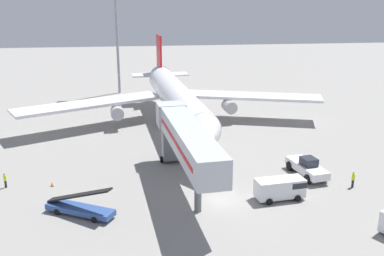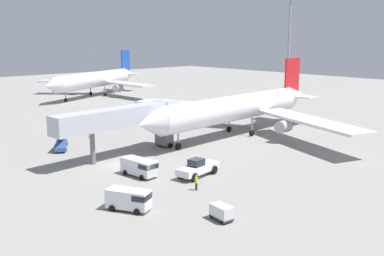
% 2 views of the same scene
% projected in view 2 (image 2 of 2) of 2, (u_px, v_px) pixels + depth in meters
% --- Properties ---
extents(ground_plane, '(300.00, 300.00, 0.00)m').
position_uv_depth(ground_plane, '(117.00, 165.00, 62.51)').
color(ground_plane, gray).
extents(airplane_at_gate, '(50.21, 46.25, 13.16)m').
position_uv_depth(airplane_at_gate, '(239.00, 108.00, 80.88)').
color(airplane_at_gate, silver).
rests_on(airplane_at_gate, ground).
extents(jet_bridge, '(5.07, 21.85, 7.48)m').
position_uv_depth(jet_bridge, '(127.00, 118.00, 66.32)').
color(jet_bridge, '#B2B7C1').
rests_on(jet_bridge, ground).
extents(pushback_tug, '(3.28, 6.63, 2.35)m').
position_uv_depth(pushback_tug, '(198.00, 168.00, 57.29)').
color(pushback_tug, white).
rests_on(pushback_tug, ground).
extents(belt_loader_truck, '(6.91, 4.88, 3.30)m').
position_uv_depth(belt_loader_truck, '(61.00, 144.00, 71.52)').
color(belt_loader_truck, '#2D4C8E').
rests_on(belt_loader_truck, ground).
extents(service_van_rear_left, '(4.85, 3.73, 2.20)m').
position_uv_depth(service_van_rear_left, '(130.00, 199.00, 46.00)').
color(service_van_rear_left, white).
rests_on(service_van_rear_left, ground).
extents(service_van_near_center, '(5.25, 2.69, 2.20)m').
position_uv_depth(service_van_near_center, '(140.00, 167.00, 57.31)').
color(service_van_near_center, silver).
rests_on(service_van_near_center, ground).
extents(baggage_cart_far_left, '(2.44, 1.52, 1.52)m').
position_uv_depth(baggage_cart_far_left, '(222.00, 212.00, 43.59)').
color(baggage_cart_far_left, '#38383D').
rests_on(baggage_cart_far_left, ground).
extents(ground_crew_worker_foreground, '(0.42, 0.42, 1.83)m').
position_uv_depth(ground_crew_worker_foreground, '(196.00, 182.00, 52.10)').
color(ground_crew_worker_foreground, '#1E2333').
rests_on(ground_crew_worker_foreground, ground).
extents(ground_crew_worker_midground, '(0.37, 0.37, 1.71)m').
position_uv_depth(ground_crew_worker_midground, '(77.00, 128.00, 82.84)').
color(ground_crew_worker_midground, '#1E2333').
rests_on(ground_crew_worker_midground, ground).
extents(safety_cone_alpha, '(0.34, 0.34, 0.52)m').
position_uv_depth(safety_cone_alpha, '(89.00, 136.00, 79.13)').
color(safety_cone_alpha, black).
rests_on(safety_cone_alpha, ground).
extents(airplane_background, '(36.95, 40.27, 13.13)m').
position_uv_depth(airplane_background, '(96.00, 79.00, 133.07)').
color(airplane_background, silver).
rests_on(airplane_background, ground).
extents(apron_light_mast, '(2.40, 2.40, 27.67)m').
position_uv_depth(apron_light_mast, '(289.00, 30.00, 103.08)').
color(apron_light_mast, '#93969B').
rests_on(apron_light_mast, ground).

